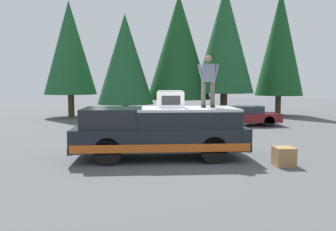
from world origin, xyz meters
The scene contains 11 objects.
ground_plane centered at (0.00, 0.00, 0.00)m, with size 90.00×90.00×0.00m, color #4C4F51.
pickup_truck centered at (0.27, 0.70, 0.87)m, with size 2.01×5.54×1.65m.
compressor_unit centered at (0.18, 0.38, 1.93)m, with size 0.65×0.84×0.56m.
person_on_truck_bed centered at (0.33, -0.87, 2.55)m, with size 0.29×0.72×1.69m.
parked_car_maroon centered at (8.51, -4.56, 0.58)m, with size 1.64×4.10×1.16m.
wooden_crate centered at (-1.05, -2.90, 0.28)m, with size 0.56×0.56×0.56m, color olive.
conifer_far_left centered at (14.70, -9.15, 5.55)m, with size 3.58×3.58×9.58m.
conifer_left centered at (13.87, -4.67, 5.66)m, with size 4.29×4.29×9.59m.
conifer_center_left centered at (14.66, -1.40, 5.18)m, with size 4.78×4.78×9.08m.
conifer_center_right centered at (12.98, 2.50, 4.13)m, with size 3.89×3.89×7.23m.
conifer_right centered at (14.54, 6.58, 5.03)m, with size 3.78×3.78×8.42m.
Camera 1 is at (-10.50, 1.22, 2.41)m, focal length 35.76 mm.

